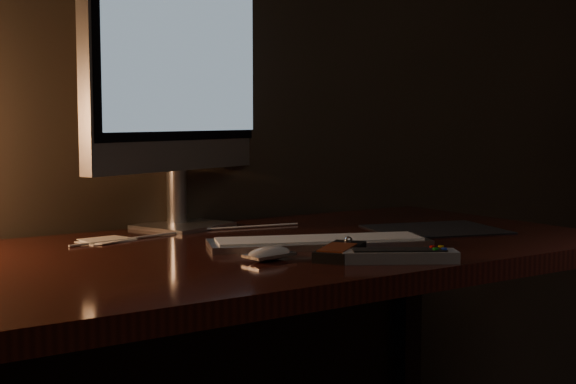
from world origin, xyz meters
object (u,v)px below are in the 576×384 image
desk (218,306)px  media_remote (340,251)px  tv_remote (399,256)px  monitor (182,71)px  mouse (269,255)px  keyboard (319,242)px

desk → media_remote: media_remote is taller
media_remote → tv_remote: size_ratio=0.81×
monitor → mouse: bearing=-119.2°
monitor → keyboard: bearing=-96.4°
monitor → tv_remote: size_ratio=3.00×
mouse → monitor: bearing=73.1°
desk → keyboard: size_ratio=3.62×
mouse → tv_remote: tv_remote is taller
desk → monitor: bearing=78.3°
keyboard → media_remote: media_remote is taller
media_remote → desk: bearing=76.5°
mouse → tv_remote: (0.18, -0.14, 0.00)m
mouse → tv_remote: size_ratio=0.45×
desk → media_remote: bearing=-66.4°
keyboard → tv_remote: 0.23m
keyboard → media_remote: bearing=-87.0°
desk → mouse: mouse is taller
desk → mouse: bearing=-93.3°
desk → media_remote: size_ratio=9.69×
monitor → desk: bearing=-123.0°
keyboard → monitor: bearing=126.8°
keyboard → tv_remote: size_ratio=2.16×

